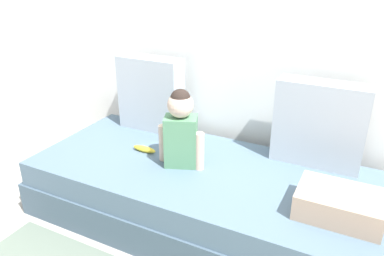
{
  "coord_description": "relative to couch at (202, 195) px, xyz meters",
  "views": [
    {
      "loc": [
        0.84,
        -1.79,
        1.52
      ],
      "look_at": [
        -0.07,
        0.0,
        0.63
      ],
      "focal_mm": 35.19,
      "sensor_mm": 36.0,
      "label": 1
    }
  ],
  "objects": [
    {
      "name": "ground_plane",
      "position": [
        0.0,
        0.0,
        -0.19
      ],
      "size": [
        12.0,
        12.0,
        0.0
      ],
      "primitive_type": "plane",
      "color": "#B2ADA3"
    },
    {
      "name": "back_wall",
      "position": [
        0.0,
        0.6,
        1.06
      ],
      "size": [
        5.35,
        0.1,
        2.5
      ],
      "primitive_type": "cube",
      "color": "white",
      "rests_on": "ground"
    },
    {
      "name": "couch",
      "position": [
        0.0,
        0.0,
        0.0
      ],
      "size": [
        2.15,
        0.95,
        0.38
      ],
      "color": "#495F70",
      "rests_on": "ground"
    },
    {
      "name": "throw_pillow_left",
      "position": [
        -0.59,
        0.37,
        0.46
      ],
      "size": [
        0.47,
        0.16,
        0.53
      ],
      "primitive_type": "cube",
      "color": "#B2BCC6",
      "rests_on": "couch"
    },
    {
      "name": "throw_pillow_right",
      "position": [
        0.59,
        0.37,
        0.45
      ],
      "size": [
        0.53,
        0.16,
        0.52
      ],
      "primitive_type": "cube",
      "color": "#B2BCC6",
      "rests_on": "couch"
    },
    {
      "name": "toddler",
      "position": [
        -0.14,
        -0.01,
        0.43
      ],
      "size": [
        0.3,
        0.2,
        0.48
      ],
      "color": "#568E66",
      "rests_on": "couch"
    },
    {
      "name": "banana",
      "position": [
        -0.43,
        0.02,
        0.21
      ],
      "size": [
        0.17,
        0.05,
        0.04
      ],
      "primitive_type": "ellipsoid",
      "rotation": [
        0.0,
        0.0,
        -0.01
      ],
      "color": "yellow",
      "rests_on": "couch"
    },
    {
      "name": "folded_blanket",
      "position": [
        0.79,
        -0.12,
        0.26
      ],
      "size": [
        0.4,
        0.28,
        0.13
      ],
      "primitive_type": "cube",
      "color": "tan",
      "rests_on": "couch"
    }
  ]
}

